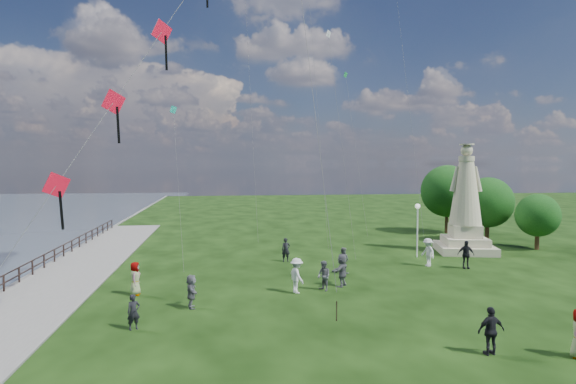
{
  "coord_description": "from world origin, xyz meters",
  "views": [
    {
      "loc": [
        -4.54,
        -17.6,
        7.0
      ],
      "look_at": [
        -1.0,
        8.0,
        5.5
      ],
      "focal_mm": 30.0,
      "sensor_mm": 36.0,
      "label": 1
    }
  ],
  "objects": [
    {
      "name": "red_kite_train",
      "position": [
        -7.28,
        4.58,
        12.42
      ],
      "size": [
        10.42,
        9.35,
        20.1
      ],
      "color": "black",
      "rests_on": "ground"
    },
    {
      "name": "person_10",
      "position": [
        -9.16,
        8.64,
        0.89
      ],
      "size": [
        0.57,
        0.89,
        1.79
      ],
      "primitive_type": "imported",
      "rotation": [
        0.0,
        0.0,
        1.53
      ],
      "color": "#595960",
      "rests_on": "ground"
    },
    {
      "name": "statue",
      "position": [
        14.6,
        18.06,
        3.25
      ],
      "size": [
        5.13,
        5.13,
        8.59
      ],
      "rotation": [
        0.0,
        0.0,
        -0.25
      ],
      "color": "tan",
      "rests_on": "ground"
    },
    {
      "name": "person_11",
      "position": [
        2.25,
        8.92,
        0.92
      ],
      "size": [
        1.65,
        1.8,
        1.85
      ],
      "primitive_type": "imported",
      "rotation": [
        0.0,
        0.0,
        4.04
      ],
      "color": "#595960",
      "rests_on": "ground"
    },
    {
      "name": "person_0",
      "position": [
        -8.28,
        3.1,
        0.75
      ],
      "size": [
        0.65,
        0.57,
        1.5
      ],
      "primitive_type": "imported",
      "rotation": [
        0.0,
        0.0,
        0.47
      ],
      "color": "black",
      "rests_on": "ground"
    },
    {
      "name": "person_3",
      "position": [
        5.21,
        -1.49,
        0.89
      ],
      "size": [
        1.07,
        0.59,
        1.78
      ],
      "primitive_type": "imported",
      "rotation": [
        0.0,
        0.0,
        3.2
      ],
      "color": "black",
      "rests_on": "ground"
    },
    {
      "name": "person_9",
      "position": [
        11.65,
        12.39,
        0.94
      ],
      "size": [
        1.19,
        0.76,
        1.89
      ],
      "primitive_type": "imported",
      "rotation": [
        0.0,
        0.0,
        -0.18
      ],
      "color": "black",
      "rests_on": "ground"
    },
    {
      "name": "person_8",
      "position": [
        9.44,
        13.42,
        0.96
      ],
      "size": [
        0.91,
        1.36,
        1.93
      ],
      "primitive_type": "imported",
      "rotation": [
        0.0,
        0.0,
        -1.34
      ],
      "color": "silver",
      "rests_on": "ground"
    },
    {
      "name": "tree_row",
      "position": [
        18.79,
        24.79,
        3.84
      ],
      "size": [
        7.31,
        14.39,
        6.9
      ],
      "color": "#382314",
      "rests_on": "ground"
    },
    {
      "name": "person_6",
      "position": [
        -0.0,
        16.32,
        0.85
      ],
      "size": [
        0.65,
        0.45,
        1.7
      ],
      "primitive_type": "imported",
      "rotation": [
        0.0,
        0.0,
        0.07
      ],
      "color": "black",
      "rests_on": "ground"
    },
    {
      "name": "person_7",
      "position": [
        3.15,
        12.14,
        0.84
      ],
      "size": [
        0.93,
        0.94,
        1.69
      ],
      "primitive_type": "imported",
      "rotation": [
        0.0,
        0.0,
        2.35
      ],
      "color": "#595960",
      "rests_on": "ground"
    },
    {
      "name": "lamppost",
      "position": [
        10.0,
        16.6,
        2.92
      ],
      "size": [
        0.37,
        0.37,
        4.04
      ],
      "color": "silver",
      "rests_on": "ground"
    },
    {
      "name": "person_1",
      "position": [
        1.02,
        8.12,
        0.83
      ],
      "size": [
        0.78,
        0.94,
        1.66
      ],
      "primitive_type": "imported",
      "rotation": [
        0.0,
        0.0,
        -1.16
      ],
      "color": "#595960",
      "rests_on": "ground"
    },
    {
      "name": "waterfront",
      "position": [
        -15.24,
        8.99,
        -0.06
      ],
      "size": [
        200.0,
        200.0,
        1.51
      ],
      "color": "#364451",
      "rests_on": "ground"
    },
    {
      "name": "person_2",
      "position": [
        -0.53,
        7.89,
        0.96
      ],
      "size": [
        1.0,
        1.37,
        1.91
      ],
      "primitive_type": "imported",
      "rotation": [
        0.0,
        0.0,
        1.9
      ],
      "color": "silver",
      "rests_on": "ground"
    },
    {
      "name": "small_kites",
      "position": [
        3.25,
        24.66,
        15.76
      ],
      "size": [
        20.88,
        18.4,
        27.19
      ],
      "color": "teal",
      "rests_on": "ground"
    },
    {
      "name": "person_5",
      "position": [
        -6.04,
        5.88,
        0.82
      ],
      "size": [
        0.82,
        1.59,
        1.65
      ],
      "primitive_type": "imported",
      "rotation": [
        0.0,
        0.0,
        1.68
      ],
      "color": "#595960",
      "rests_on": "ground"
    }
  ]
}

